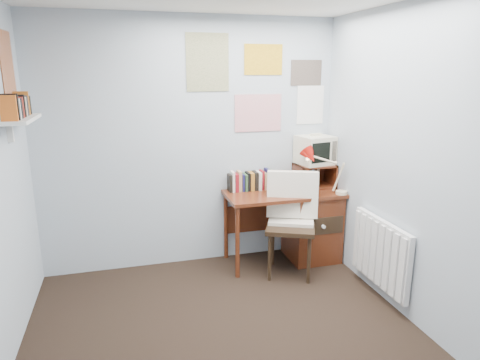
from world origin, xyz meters
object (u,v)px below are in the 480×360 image
object	(u,v)px
desk_chair	(291,227)
wall_shelf	(20,119)
radiator	(381,253)
tv_riser	(314,176)
desk_lamp	(343,174)
desk	(307,222)
crt_tv	(315,149)

from	to	relation	value
desk_chair	wall_shelf	world-z (taller)	wall_shelf
radiator	wall_shelf	bearing A→B (deg)	169.11
tv_riser	desk_lamp	bearing A→B (deg)	-65.56
desk	crt_tv	bearing A→B (deg)	47.15
desk_chair	tv_riser	world-z (taller)	tv_riser
desk_chair	tv_riser	size ratio (longest dim) A/B	2.46
desk	desk_chair	distance (m)	0.44
desk_lamp	wall_shelf	distance (m)	2.92
tv_riser	desk_chair	bearing A→B (deg)	-135.91
tv_riser	wall_shelf	xyz separation A→B (m)	(-2.69, -0.49, 0.74)
desk_lamp	radiator	xyz separation A→B (m)	(0.02, -0.71, -0.55)
desk	desk_lamp	distance (m)	0.66
desk	desk_chair	xyz separation A→B (m)	(-0.31, -0.30, 0.09)
desk_lamp	tv_riser	bearing A→B (deg)	116.55
desk_lamp	crt_tv	distance (m)	0.43
desk	radiator	bearing A→B (deg)	-72.76
radiator	desk_lamp	bearing A→B (deg)	91.61
crt_tv	wall_shelf	xyz separation A→B (m)	(-2.69, -0.51, 0.45)
radiator	desk_chair	bearing A→B (deg)	133.75
crt_tv	wall_shelf	world-z (taller)	wall_shelf
radiator	wall_shelf	world-z (taller)	wall_shelf
crt_tv	wall_shelf	bearing A→B (deg)	179.14
desk_lamp	wall_shelf	xyz separation A→B (m)	(-2.84, -0.16, 0.65)
desk_chair	wall_shelf	distance (m)	2.53
desk_chair	wall_shelf	xyz separation A→B (m)	(-2.26, -0.07, 1.13)
desk	radiator	distance (m)	0.97
tv_riser	crt_tv	bearing A→B (deg)	83.11
desk_chair	crt_tv	world-z (taller)	crt_tv
desk	wall_shelf	xyz separation A→B (m)	(-2.57, -0.38, 1.21)
wall_shelf	tv_riser	bearing A→B (deg)	10.32
tv_riser	wall_shelf	world-z (taller)	wall_shelf
desk_chair	desk_lamp	distance (m)	0.76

